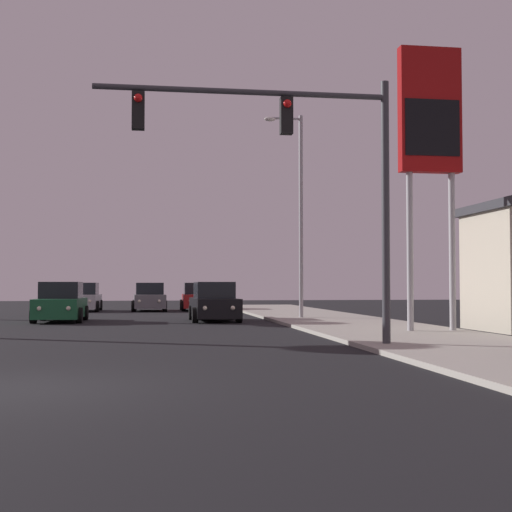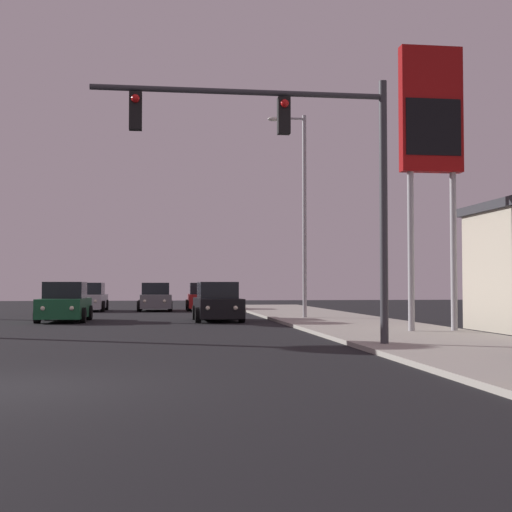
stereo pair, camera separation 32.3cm
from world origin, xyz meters
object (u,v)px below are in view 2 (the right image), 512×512
Objects in this scene: traffic_light_mast at (302,155)px; car_grey at (155,298)px; car_green at (65,304)px; car_black at (218,303)px; gas_station_sign at (431,125)px; car_silver at (89,298)px; street_lamp at (302,205)px; car_red at (203,298)px.

car_grey is at bearing 98.25° from traffic_light_mast.
car_green is (-3.66, -12.10, 0.00)m from car_grey.
gas_station_sign is at bearing 121.75° from car_black.
car_silver is at bearing 120.40° from gas_station_sign.
car_grey is 3.87m from car_silver.
traffic_light_mast reaches higher than car_green.
traffic_light_mast is at bearing 118.55° from car_green.
street_lamp is (3.76, 0.36, 4.36)m from car_black.
traffic_light_mast is at bearing -101.11° from street_lamp.
car_green is at bearing 142.66° from gas_station_sign.
car_red is 1.00× the size of car_silver.
car_grey is 14.48m from street_lamp.
gas_station_sign reaches higher than car_grey.
car_silver is 14.23m from car_black.
gas_station_sign is (12.54, -9.56, 5.86)m from car_green.
gas_station_sign is (6.07, -9.15, 5.86)m from car_black.
street_lamp is at bearing -176.32° from car_black.
traffic_light_mast is at bearing 92.90° from car_red.
car_grey is 0.48× the size of street_lamp.
street_lamp is at bearing -179.65° from car_green.
car_red is at bearing -176.33° from car_grey.
traffic_light_mast reaches higher than car_red.
car_green is at bearing 63.04° from car_red.
car_green is 14.02m from car_red.
gas_station_sign reaches higher than traffic_light_mast.
car_red is at bearing 91.95° from traffic_light_mast.
street_lamp is at bearing 103.69° from gas_station_sign.
car_grey and car_green have the same top height.
car_grey is at bearing -106.19° from car_green.
car_black is at bearing 100.67° from car_grey.
car_silver is (-0.21, 12.16, 0.00)m from car_green.
car_grey is 1.00× the size of car_silver.
car_grey is at bearing 118.34° from street_lamp.
gas_station_sign is (5.07, 4.53, 1.90)m from traffic_light_mast.
car_red is (2.90, 0.28, 0.00)m from car_grey.
car_green is at bearing 179.70° from street_lamp.
car_black is 0.60× the size of traffic_light_mast.
street_lamp is at bearing 131.81° from car_silver.
car_green and car_red have the same top height.
car_grey is at bearing -179.51° from car_silver.
gas_station_sign is (5.97, -21.95, 5.86)m from car_red.
car_grey is at bearing 112.27° from gas_station_sign.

